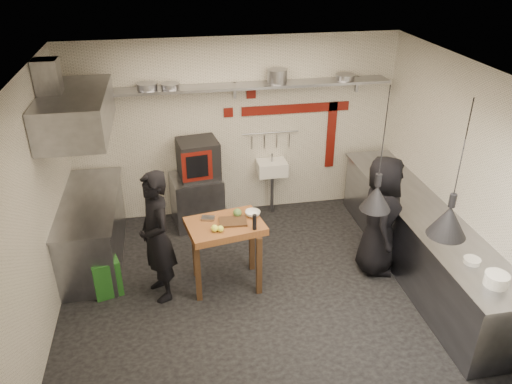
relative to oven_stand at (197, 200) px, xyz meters
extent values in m
plane|color=black|center=(0.67, -1.77, -0.40)|extent=(5.00, 5.00, 0.00)
plane|color=beige|center=(0.67, -1.77, 2.40)|extent=(5.00, 5.00, 0.00)
cube|color=silver|center=(0.67, 0.33, 1.00)|extent=(5.00, 0.04, 2.80)
cube|color=silver|center=(0.67, -3.87, 1.00)|extent=(5.00, 0.04, 2.80)
cube|color=silver|center=(-1.83, -1.77, 1.00)|extent=(0.04, 4.20, 2.80)
cube|color=silver|center=(3.17, -1.77, 1.00)|extent=(0.04, 4.20, 2.80)
cube|color=#62120B|center=(1.62, 0.31, 1.28)|extent=(1.70, 0.02, 0.14)
cube|color=#62120B|center=(2.22, 0.31, 0.80)|extent=(0.14, 0.02, 1.10)
cube|color=#62120B|center=(0.92, 0.31, 1.55)|extent=(0.14, 0.02, 0.14)
cube|color=#62120B|center=(0.57, 0.31, 1.28)|extent=(0.14, 0.02, 0.14)
cube|color=gray|center=(0.67, 0.15, 1.72)|extent=(4.60, 0.34, 0.04)
cube|color=gray|center=(-1.23, 0.30, 1.62)|extent=(0.04, 0.06, 0.24)
cube|color=gray|center=(0.67, 0.30, 1.62)|extent=(0.04, 0.06, 0.24)
cube|color=gray|center=(2.57, 0.30, 1.62)|extent=(0.04, 0.06, 0.24)
cylinder|color=gray|center=(-0.59, 0.15, 1.79)|extent=(0.30, 0.30, 0.09)
cylinder|color=gray|center=(-0.27, 0.15, 1.78)|extent=(0.34, 0.34, 0.07)
cylinder|color=gray|center=(1.28, 0.15, 1.84)|extent=(0.33, 0.33, 0.20)
cylinder|color=gray|center=(2.31, 0.15, 1.78)|extent=(0.37, 0.37, 0.08)
cube|color=gray|center=(0.00, 0.00, 0.00)|extent=(0.82, 0.76, 0.80)
cube|color=black|center=(0.06, 0.01, 0.69)|extent=(0.65, 0.61, 0.58)
cube|color=#62120B|center=(0.02, -0.25, 0.69)|extent=(0.45, 0.09, 0.46)
cube|color=black|center=(0.02, -0.27, 0.69)|extent=(0.32, 0.06, 0.34)
cube|color=white|center=(1.22, 0.15, 0.38)|extent=(0.46, 0.34, 0.22)
cylinder|color=gray|center=(1.22, 0.15, 0.56)|extent=(0.03, 0.03, 0.14)
cylinder|color=gray|center=(1.22, 0.11, -0.06)|extent=(0.06, 0.06, 0.66)
cylinder|color=gray|center=(1.22, 0.29, 0.92)|extent=(0.90, 0.02, 0.02)
cube|color=gray|center=(2.82, -1.77, 0.05)|extent=(0.70, 3.80, 0.90)
cube|color=gray|center=(2.82, -1.77, 0.52)|extent=(0.76, 3.90, 0.03)
cylinder|color=white|center=(2.79, -3.33, 0.60)|extent=(0.28, 0.28, 0.13)
cylinder|color=white|center=(2.77, -2.94, 0.56)|extent=(0.23, 0.23, 0.05)
cube|color=gray|center=(-1.48, -0.72, 0.05)|extent=(0.70, 1.90, 0.90)
cube|color=gray|center=(-1.48, -0.72, 0.52)|extent=(0.76, 2.00, 0.03)
cube|color=gray|center=(-1.43, -0.72, 1.75)|extent=(0.78, 1.60, 0.50)
cube|color=gray|center=(-1.68, -0.72, 2.15)|extent=(0.28, 0.28, 0.50)
cube|color=#205B1D|center=(-1.27, -1.52, -0.15)|extent=(0.42, 0.42, 0.50)
cube|color=#472E1B|center=(0.35, -1.62, 0.53)|extent=(0.35, 0.26, 0.02)
cylinder|color=black|center=(0.58, -1.83, 0.62)|extent=(0.05, 0.05, 0.20)
sphere|color=#E8F445|center=(0.10, -1.79, 0.56)|extent=(0.11, 0.11, 0.09)
sphere|color=#E8F445|center=(0.17, -1.81, 0.56)|extent=(0.08, 0.08, 0.08)
sphere|color=#54803C|center=(0.42, -1.48, 0.57)|extent=(0.14, 0.14, 0.11)
cube|color=gray|center=(0.05, -1.49, 0.54)|extent=(0.18, 0.15, 0.03)
imported|color=white|center=(0.62, -1.50, 0.55)|extent=(0.20, 0.20, 0.06)
imported|color=black|center=(-0.59, -1.68, 0.45)|extent=(0.59, 0.72, 1.70)
imported|color=black|center=(2.28, -1.65, 0.42)|extent=(0.75, 0.93, 1.65)
camera|label=1|loc=(-0.32, -6.86, 3.71)|focal=35.00mm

